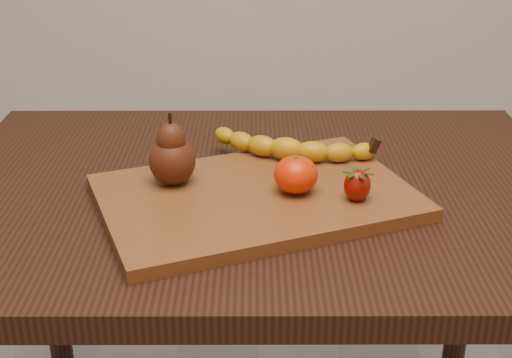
{
  "coord_description": "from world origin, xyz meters",
  "views": [
    {
      "loc": [
        -0.01,
        -1.02,
        1.24
      ],
      "look_at": [
        -0.01,
        -0.07,
        0.8
      ],
      "focal_mm": 50.0,
      "sensor_mm": 36.0,
      "label": 1
    }
  ],
  "objects_px": {
    "table": "(259,238)",
    "cutting_board": "(256,197)",
    "pear": "(172,149)",
    "mandarin": "(296,175)"
  },
  "relations": [
    {
      "from": "pear",
      "to": "table",
      "type": "bearing_deg",
      "value": 14.9
    },
    {
      "from": "table",
      "to": "cutting_board",
      "type": "bearing_deg",
      "value": -94.55
    },
    {
      "from": "table",
      "to": "cutting_board",
      "type": "distance_m",
      "value": 0.13
    },
    {
      "from": "cutting_board",
      "to": "mandarin",
      "type": "distance_m",
      "value": 0.07
    },
    {
      "from": "table",
      "to": "mandarin",
      "type": "distance_m",
      "value": 0.17
    },
    {
      "from": "table",
      "to": "pear",
      "type": "height_order",
      "value": "pear"
    },
    {
      "from": "table",
      "to": "mandarin",
      "type": "height_order",
      "value": "mandarin"
    },
    {
      "from": "table",
      "to": "pear",
      "type": "distance_m",
      "value": 0.22
    },
    {
      "from": "table",
      "to": "mandarin",
      "type": "bearing_deg",
      "value": -52.24
    },
    {
      "from": "pear",
      "to": "mandarin",
      "type": "xyz_separation_m",
      "value": [
        0.18,
        -0.03,
        -0.03
      ]
    }
  ]
}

